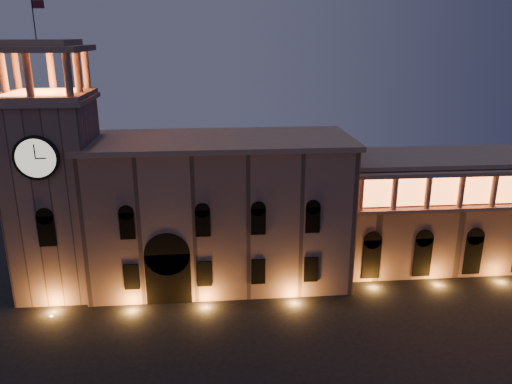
# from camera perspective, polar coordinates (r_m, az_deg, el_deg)

# --- Properties ---
(government_building) EXTENTS (30.80, 12.80, 17.60)m
(government_building) POSITION_cam_1_polar(r_m,az_deg,el_deg) (59.83, -4.17, -2.13)
(government_building) COLOR #8B685B
(government_building) RESTS_ON ground
(clock_tower) EXTENTS (9.80, 9.80, 32.40)m
(clock_tower) POSITION_cam_1_polar(r_m,az_deg,el_deg) (60.40, -21.99, 0.51)
(clock_tower) COLOR #8B685B
(clock_tower) RESTS_ON ground
(colonnade_wing) EXTENTS (40.60, 11.50, 14.50)m
(colonnade_wing) POSITION_cam_1_polar(r_m,az_deg,el_deg) (71.29, 24.37, -1.66)
(colonnade_wing) COLOR #866255
(colonnade_wing) RESTS_ON ground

